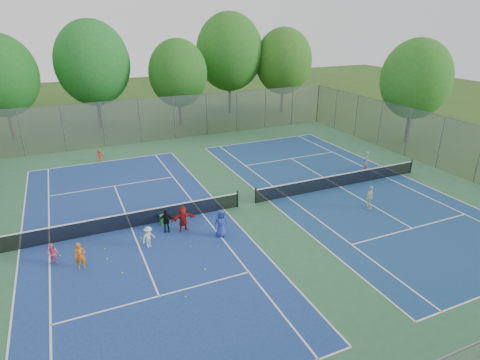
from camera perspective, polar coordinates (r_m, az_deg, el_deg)
name	(u,v)px	position (r m, az deg, el deg)	size (l,w,h in m)	color
ground	(247,205)	(24.69, 0.95, -3.59)	(120.00, 120.00, 0.00)	#2A4B17
court_pad	(247,205)	(24.69, 0.95, -3.58)	(32.00, 32.00, 0.01)	#2E623E
court_left	(131,228)	(22.92, -15.21, -6.55)	(10.97, 23.77, 0.01)	navy
court_right	(340,187)	(28.12, 13.98, -0.92)	(10.97, 23.77, 0.01)	navy
net_left	(130,220)	(22.72, -15.32, -5.58)	(12.87, 0.10, 0.91)	black
net_right	(340,181)	(27.96, 14.06, -0.09)	(12.87, 0.10, 0.91)	black
fence_north	(174,118)	(38.35, -9.33, 8.71)	(32.00, 0.10, 4.00)	gray
fence_east	(440,143)	(33.62, 26.61, 4.74)	(32.00, 0.10, 4.00)	gray
tree_nw	(0,76)	(42.63, -30.92, 12.62)	(6.40, 6.40, 9.58)	#443326
tree_nl	(93,63)	(43.46, -20.22, 15.33)	(7.20, 7.20, 10.69)	#443326
tree_nc	(178,73)	(43.02, -8.81, 14.78)	(6.00, 6.00, 8.85)	#443326
tree_nr	(229,52)	(47.97, -1.52, 17.74)	(7.60, 7.60, 11.42)	#443326
tree_ne	(284,61)	(48.95, 6.21, 16.45)	(6.60, 6.60, 9.77)	#443326
tree_side_e	(416,79)	(38.97, 23.74, 13.00)	(6.00, 6.00, 9.20)	#443326
ball_crate	(159,216)	(23.60, -11.38, -4.97)	(0.32, 0.32, 0.27)	#1848B7
ball_hopper	(163,220)	(22.72, -10.90, -5.61)	(0.30, 0.30, 0.59)	green
student_a	(80,256)	(19.92, -21.78, -10.00)	(0.47, 0.31, 1.30)	#CB6413
student_b	(53,254)	(20.78, -25.05, -9.52)	(0.52, 0.41, 1.08)	#F65F87
student_c	(148,237)	(20.66, -12.89, -7.90)	(0.73, 0.42, 1.14)	beige
student_d	(166,221)	(21.84, -10.49, -5.75)	(0.75, 0.31, 1.28)	black
student_e	(221,223)	(21.01, -2.72, -6.17)	(0.75, 0.48, 1.53)	#293C99
student_f	(183,219)	(21.74, -8.10, -5.46)	(1.35, 0.43, 1.45)	#A31717
child_far_baseline	(100,156)	(33.80, -19.34, 3.27)	(0.65, 0.37, 1.01)	red
instructor	(365,162)	(31.00, 17.40, 2.46)	(0.59, 0.39, 1.63)	gray
teen_court_b	(370,198)	(25.17, 17.97, -2.39)	(0.86, 0.36, 1.47)	silver
tennis_ball_0	(105,249)	(21.28, -18.68, -9.30)	(0.07, 0.07, 0.07)	#BCD130
tennis_ball_1	(107,259)	(20.45, -18.34, -10.63)	(0.07, 0.07, 0.07)	yellow
tennis_ball_2	(141,238)	(21.70, -13.86, -8.08)	(0.07, 0.07, 0.07)	#CED230
tennis_ball_3	(122,273)	(19.26, -16.39, -12.58)	(0.07, 0.07, 0.07)	#CBEE37
tennis_ball_4	(60,256)	(21.51, -24.20, -9.83)	(0.07, 0.07, 0.07)	#D4E435
tennis_ball_5	(190,247)	(20.51, -7.06, -9.45)	(0.07, 0.07, 0.07)	#E3EE37
tennis_ball_6	(186,297)	(17.32, -7.74, -16.18)	(0.07, 0.07, 0.07)	#E3EE37
tennis_ball_7	(222,236)	(21.35, -2.63, -7.91)	(0.07, 0.07, 0.07)	#C7E034
tennis_ball_8	(205,270)	(18.81, -4.99, -12.58)	(0.07, 0.07, 0.07)	#CBED37
tennis_ball_9	(205,224)	(22.51, -4.94, -6.29)	(0.07, 0.07, 0.07)	#BFE234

